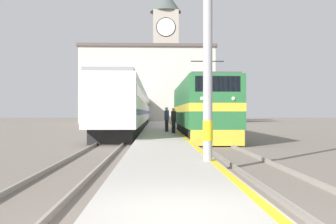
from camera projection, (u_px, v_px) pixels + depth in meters
ground_plane at (160, 132)px, 35.59m from camera, size 200.00×200.00×0.00m
platform at (160, 133)px, 30.59m from camera, size 2.89×140.00×0.35m
rail_track_near at (196, 135)px, 30.68m from camera, size 2.83×140.00×0.16m
rail_track_far at (124, 135)px, 30.50m from camera, size 2.83×140.00×0.16m
locomotive_train at (200, 109)px, 27.91m from camera, size 2.92×16.23×4.94m
passenger_train at (134, 109)px, 45.13m from camera, size 2.92×50.15×4.13m
catenary_mast at (209, 41)px, 11.62m from camera, size 1.91×0.30×7.26m
person_on_platform at (167, 119)px, 29.35m from camera, size 0.34×0.34×1.84m
second_waiting_passenger at (174, 120)px, 27.08m from camera, size 0.34×0.34×1.77m
clock_tower at (166, 51)px, 74.75m from camera, size 5.92×5.92×25.15m
station_building at (148, 85)px, 67.14m from camera, size 22.99×7.03×13.08m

